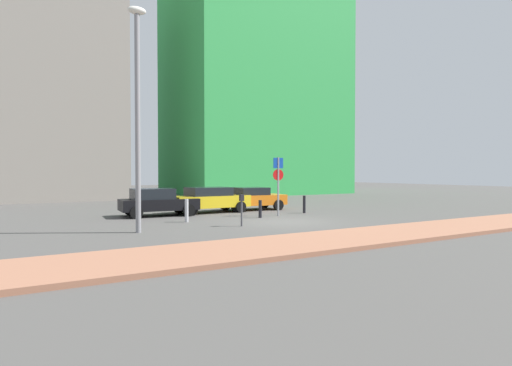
{
  "coord_description": "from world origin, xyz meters",
  "views": [
    {
      "loc": [
        -10.83,
        -16.0,
        2.3
      ],
      "look_at": [
        0.82,
        3.96,
        1.72
      ],
      "focal_mm": 29.03,
      "sensor_mm": 36.0,
      "label": 1
    }
  ],
  "objects_px": {
    "parked_car_black": "(157,202)",
    "parking_sign_post": "(278,179)",
    "traffic_bollard_near": "(260,209)",
    "traffic_bollard_mid": "(304,204)",
    "street_lamp": "(138,103)",
    "traffic_bollard_far": "(187,211)",
    "parked_car_yellow": "(210,199)",
    "parked_car_orange": "(251,198)",
    "parking_meter": "(242,206)"
  },
  "relations": [
    {
      "from": "parked_car_black",
      "to": "traffic_bollard_mid",
      "type": "xyz_separation_m",
      "value": [
        7.7,
        -2.67,
        -0.27
      ]
    },
    {
      "from": "parked_car_black",
      "to": "parking_sign_post",
      "type": "distance_m",
      "value": 6.54
    },
    {
      "from": "street_lamp",
      "to": "traffic_bollard_near",
      "type": "relative_size",
      "value": 9.56
    },
    {
      "from": "parking_sign_post",
      "to": "traffic_bollard_far",
      "type": "xyz_separation_m",
      "value": [
        -5.17,
        -0.13,
        -1.43
      ]
    },
    {
      "from": "parked_car_black",
      "to": "traffic_bollard_mid",
      "type": "bearing_deg",
      "value": -19.14
    },
    {
      "from": "parked_car_black",
      "to": "parking_sign_post",
      "type": "xyz_separation_m",
      "value": [
        5.55,
        -3.25,
        1.2
      ]
    },
    {
      "from": "parked_car_orange",
      "to": "parking_meter",
      "type": "relative_size",
      "value": 3.07
    },
    {
      "from": "parked_car_orange",
      "to": "parking_sign_post",
      "type": "bearing_deg",
      "value": -97.44
    },
    {
      "from": "parked_car_yellow",
      "to": "parking_meter",
      "type": "distance_m",
      "value": 6.41
    },
    {
      "from": "street_lamp",
      "to": "traffic_bollard_far",
      "type": "xyz_separation_m",
      "value": [
        2.8,
        2.25,
        -4.41
      ]
    },
    {
      "from": "street_lamp",
      "to": "traffic_bollard_far",
      "type": "height_order",
      "value": "street_lamp"
    },
    {
      "from": "street_lamp",
      "to": "traffic_bollard_near",
      "type": "bearing_deg",
      "value": 17.39
    },
    {
      "from": "parked_car_yellow",
      "to": "traffic_bollard_far",
      "type": "relative_size",
      "value": 4.21
    },
    {
      "from": "parking_sign_post",
      "to": "parking_meter",
      "type": "distance_m",
      "value": 4.69
    },
    {
      "from": "parked_car_orange",
      "to": "parking_sign_post",
      "type": "distance_m",
      "value": 3.99
    },
    {
      "from": "parked_car_black",
      "to": "parked_car_orange",
      "type": "height_order",
      "value": "parked_car_black"
    },
    {
      "from": "parking_sign_post",
      "to": "traffic_bollard_mid",
      "type": "bearing_deg",
      "value": 14.99
    },
    {
      "from": "traffic_bollard_near",
      "to": "traffic_bollard_mid",
      "type": "xyz_separation_m",
      "value": [
        3.44,
        0.86,
        0.05
      ]
    },
    {
      "from": "parked_car_black",
      "to": "traffic_bollard_near",
      "type": "bearing_deg",
      "value": -39.62
    },
    {
      "from": "traffic_bollard_near",
      "to": "parking_sign_post",
      "type": "bearing_deg",
      "value": 12.42
    },
    {
      "from": "parking_meter",
      "to": "street_lamp",
      "type": "height_order",
      "value": "street_lamp"
    },
    {
      "from": "parked_car_black",
      "to": "street_lamp",
      "type": "bearing_deg",
      "value": -113.37
    },
    {
      "from": "parking_sign_post",
      "to": "traffic_bollard_mid",
      "type": "xyz_separation_m",
      "value": [
        2.15,
        0.58,
        -1.46
      ]
    },
    {
      "from": "parked_car_yellow",
      "to": "parking_sign_post",
      "type": "height_order",
      "value": "parking_sign_post"
    },
    {
      "from": "traffic_bollard_far",
      "to": "parking_meter",
      "type": "bearing_deg",
      "value": -59.8
    },
    {
      "from": "traffic_bollard_mid",
      "to": "parked_car_black",
      "type": "bearing_deg",
      "value": 160.86
    },
    {
      "from": "parked_car_yellow",
      "to": "parked_car_orange",
      "type": "distance_m",
      "value": 2.89
    },
    {
      "from": "parking_sign_post",
      "to": "traffic_bollard_mid",
      "type": "height_order",
      "value": "parking_sign_post"
    },
    {
      "from": "parked_car_black",
      "to": "traffic_bollard_near",
      "type": "xyz_separation_m",
      "value": [
        4.27,
        -3.53,
        -0.32
      ]
    },
    {
      "from": "parking_sign_post",
      "to": "traffic_bollard_near",
      "type": "bearing_deg",
      "value": -167.58
    },
    {
      "from": "parked_car_black",
      "to": "street_lamp",
      "type": "relative_size",
      "value": 0.48
    },
    {
      "from": "parking_sign_post",
      "to": "traffic_bollard_mid",
      "type": "distance_m",
      "value": 2.67
    },
    {
      "from": "parked_car_yellow",
      "to": "traffic_bollard_near",
      "type": "relative_size",
      "value": 5.02
    },
    {
      "from": "parked_car_yellow",
      "to": "street_lamp",
      "type": "bearing_deg",
      "value": -133.29
    },
    {
      "from": "parking_sign_post",
      "to": "street_lamp",
      "type": "height_order",
      "value": "street_lamp"
    },
    {
      "from": "parked_car_yellow",
      "to": "traffic_bollard_near",
      "type": "height_order",
      "value": "parked_car_yellow"
    },
    {
      "from": "parking_meter",
      "to": "traffic_bollard_near",
      "type": "relative_size",
      "value": 1.52
    },
    {
      "from": "parking_meter",
      "to": "traffic_bollard_mid",
      "type": "xyz_separation_m",
      "value": [
        5.82,
        3.3,
        -0.39
      ]
    },
    {
      "from": "street_lamp",
      "to": "traffic_bollard_near",
      "type": "distance_m",
      "value": 8.33
    },
    {
      "from": "parked_car_black",
      "to": "traffic_bollard_near",
      "type": "height_order",
      "value": "parked_car_black"
    },
    {
      "from": "parking_meter",
      "to": "street_lamp",
      "type": "bearing_deg",
      "value": 175.47
    },
    {
      "from": "street_lamp",
      "to": "parked_car_black",
      "type": "bearing_deg",
      "value": 66.63
    },
    {
      "from": "parked_car_orange",
      "to": "traffic_bollard_mid",
      "type": "distance_m",
      "value": 3.6
    },
    {
      "from": "parked_car_yellow",
      "to": "parking_sign_post",
      "type": "xyz_separation_m",
      "value": [
        2.39,
        -3.56,
        1.18
      ]
    },
    {
      "from": "parking_meter",
      "to": "traffic_bollard_far",
      "type": "distance_m",
      "value": 3.02
    },
    {
      "from": "parked_car_yellow",
      "to": "parked_car_black",
      "type": "bearing_deg",
      "value": -174.45
    },
    {
      "from": "traffic_bollard_far",
      "to": "parked_car_black",
      "type": "bearing_deg",
      "value": 96.3
    },
    {
      "from": "parked_car_black",
      "to": "parked_car_orange",
      "type": "xyz_separation_m",
      "value": [
        6.04,
        0.51,
        -0.04
      ]
    },
    {
      "from": "traffic_bollard_mid",
      "to": "parking_sign_post",
      "type": "bearing_deg",
      "value": -165.01
    },
    {
      "from": "street_lamp",
      "to": "traffic_bollard_far",
      "type": "bearing_deg",
      "value": 38.73
    }
  ]
}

